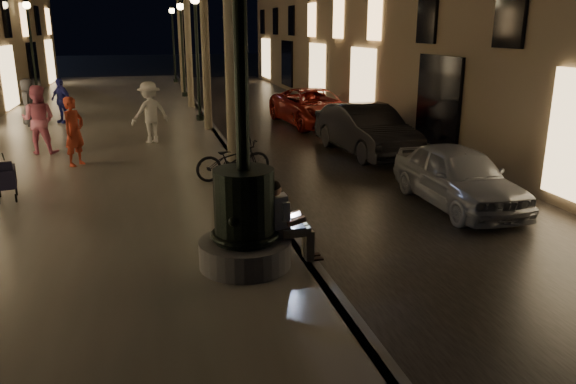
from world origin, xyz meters
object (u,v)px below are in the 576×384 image
object	(u,v)px
lamp_left_c	(30,36)
pedestrian_pink	(39,120)
fountain_lamppost	(244,202)
car_second	(366,130)
car_front	(458,176)
car_third	(314,107)
lamp_curb_c	(182,36)
lamp_curb_b	(197,39)
stroller	(5,177)
pedestrian_dark	(29,102)
pedestrian_blue	(61,101)
lamp_curb_a	(228,46)
bicycle	(233,160)
seated_man_laptop	(284,219)
pedestrian_red	(74,131)
lamp_curb_d	(173,34)
pedestrian_white	(150,112)

from	to	relation	value
lamp_left_c	pedestrian_pink	size ratio (longest dim) A/B	2.49
fountain_lamppost	car_second	distance (m)	9.15
car_front	car_third	bearing A→B (deg)	90.07
lamp_curb_c	car_front	xyz separation A→B (m)	(4.30, -19.58, -2.59)
lamp_curb_b	car_second	xyz separation A→B (m)	(4.30, -6.35, -2.50)
stroller	lamp_curb_b	bearing A→B (deg)	52.50
car_front	car_second	xyz separation A→B (m)	(0.00, 5.23, 0.09)
pedestrian_dark	pedestrian_blue	bearing A→B (deg)	-66.42
pedestrian_dark	car_second	bearing A→B (deg)	-125.42
lamp_curb_a	pedestrian_pink	xyz separation A→B (m)	(-4.97, 3.18, -2.07)
fountain_lamppost	bicycle	size ratio (longest dim) A/B	2.88
stroller	seated_man_laptop	bearing A→B (deg)	-52.96
lamp_curb_c	lamp_left_c	size ratio (longest dim) A/B	1.00
pedestrian_pink	pedestrian_blue	world-z (taller)	pedestrian_pink
pedestrian_red	bicycle	world-z (taller)	pedestrian_red
lamp_left_c	seated_man_laptop	bearing A→B (deg)	-72.32
lamp_curb_d	pedestrian_dark	size ratio (longest dim) A/B	2.81
lamp_curb_a	lamp_curb_c	size ratio (longest dim) A/B	1.00
car_third	bicycle	xyz separation A→B (m)	(-4.40, -8.01, -0.02)
seated_man_laptop	pedestrian_dark	size ratio (longest dim) A/B	0.76
fountain_lamppost	lamp_curb_c	distance (m)	22.10
lamp_curb_c	bicycle	xyz separation A→B (m)	(-0.10, -16.99, -2.56)
lamp_curb_d	car_front	world-z (taller)	lamp_curb_d
fountain_lamppost	pedestrian_blue	world-z (taller)	fountain_lamppost
stroller	bicycle	distance (m)	4.86
pedestrian_pink	pedestrian_dark	xyz separation A→B (m)	(-1.13, 5.01, -0.11)
fountain_lamppost	bicycle	distance (m)	5.07
car_second	car_third	distance (m)	5.37
lamp_left_c	pedestrian_white	world-z (taller)	lamp_left_c
lamp_left_c	bicycle	xyz separation A→B (m)	(7.00, -16.99, -2.56)
lamp_curb_c	lamp_curb_a	bearing A→B (deg)	-90.00
seated_man_laptop	car_second	bearing A→B (deg)	60.15
lamp_curb_a	car_second	world-z (taller)	lamp_curb_a
seated_man_laptop	lamp_curb_b	bearing A→B (deg)	89.64
lamp_curb_c	pedestrian_red	bearing A→B (deg)	-104.78
fountain_lamppost	lamp_curb_b	xyz separation A→B (m)	(0.70, 14.00, 2.02)
pedestrian_dark	bicycle	size ratio (longest dim) A/B	0.95
lamp_curb_a	stroller	distance (m)	5.75
car_third	pedestrian_red	distance (m)	9.90
car_second	pedestrian_red	world-z (taller)	pedestrian_red
lamp_curb_a	car_front	xyz separation A→B (m)	(4.30, -3.58, -2.59)
car_front	pedestrian_dark	world-z (taller)	pedestrian_dark
lamp_curb_d	pedestrian_red	size ratio (longest dim) A/B	2.70
stroller	pedestrian_blue	world-z (taller)	pedestrian_blue
lamp_curb_a	car_second	bearing A→B (deg)	20.96
lamp_curb_c	bicycle	world-z (taller)	lamp_curb_c
pedestrian_white	pedestrian_dark	xyz separation A→B (m)	(-4.20, 4.18, -0.09)
lamp_left_c	pedestrian_red	size ratio (longest dim) A/B	2.70
lamp_curb_d	pedestrian_pink	bearing A→B (deg)	-103.43
lamp_left_c	car_third	size ratio (longest dim) A/B	0.97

